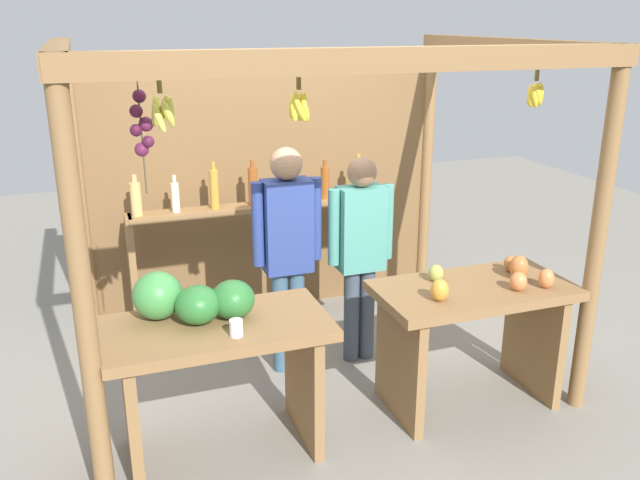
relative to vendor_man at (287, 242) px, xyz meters
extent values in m
plane|color=gray|center=(0.16, 0.01, -0.95)|extent=(12.00, 12.00, 0.00)
cylinder|color=olive|center=(-1.30, -1.06, 0.17)|extent=(0.10, 0.10, 2.25)
cylinder|color=olive|center=(1.62, -1.06, 0.17)|extent=(0.10, 0.10, 2.25)
cylinder|color=olive|center=(-1.30, 1.08, 0.17)|extent=(0.10, 0.10, 2.25)
cylinder|color=olive|center=(1.62, 1.08, 0.17)|extent=(0.10, 0.10, 2.25)
cube|color=olive|center=(0.16, -1.06, 1.23)|extent=(3.01, 0.12, 0.12)
cube|color=olive|center=(-1.30, 0.01, 1.23)|extent=(0.12, 2.25, 0.12)
cube|color=olive|center=(1.62, 0.01, 1.23)|extent=(0.12, 2.25, 0.12)
cube|color=brown|center=(0.16, 1.10, 0.06)|extent=(2.91, 0.04, 2.02)
cylinder|color=brown|center=(-0.86, -0.86, 1.12)|extent=(0.02, 0.02, 0.06)
ellipsoid|color=#D1CC4C|center=(-0.82, -0.87, 1.01)|extent=(0.04, 0.08, 0.15)
ellipsoid|color=#D1CC4C|center=(-0.85, -0.85, 1.02)|extent=(0.08, 0.06, 0.15)
ellipsoid|color=#D1CC4C|center=(-0.88, -0.83, 1.01)|extent=(0.06, 0.05, 0.15)
ellipsoid|color=#D1CC4C|center=(-0.88, -0.86, 1.01)|extent=(0.04, 0.09, 0.15)
ellipsoid|color=#D1CC4C|center=(-0.88, -0.89, 0.98)|extent=(0.08, 0.06, 0.15)
ellipsoid|color=#D1CC4C|center=(-0.83, -0.90, 1.00)|extent=(0.09, 0.07, 0.15)
cylinder|color=brown|center=(1.18, -0.91, 1.12)|extent=(0.02, 0.02, 0.06)
ellipsoid|color=gold|center=(1.21, -0.91, 1.00)|extent=(0.04, 0.07, 0.13)
ellipsoid|color=gold|center=(1.19, -0.90, 1.03)|extent=(0.07, 0.06, 0.13)
ellipsoid|color=gold|center=(1.18, -0.88, 1.02)|extent=(0.08, 0.04, 0.13)
ellipsoid|color=gold|center=(1.16, -0.90, 1.02)|extent=(0.06, 0.07, 0.13)
ellipsoid|color=gold|center=(1.15, -0.91, 1.01)|extent=(0.04, 0.07, 0.13)
ellipsoid|color=gold|center=(1.16, -0.94, 1.01)|extent=(0.06, 0.05, 0.13)
ellipsoid|color=gold|center=(1.18, -0.95, 1.02)|extent=(0.07, 0.04, 0.13)
ellipsoid|color=gold|center=(1.20, -0.93, 1.02)|extent=(0.06, 0.06, 0.13)
cylinder|color=brown|center=(-0.20, -0.92, 1.12)|extent=(0.02, 0.02, 0.06)
ellipsoid|color=yellow|center=(-0.18, -0.92, 1.02)|extent=(0.04, 0.08, 0.13)
ellipsoid|color=yellow|center=(-0.18, -0.91, 1.00)|extent=(0.06, 0.06, 0.13)
ellipsoid|color=yellow|center=(-0.20, -0.90, 1.02)|extent=(0.07, 0.04, 0.13)
ellipsoid|color=yellow|center=(-0.23, -0.89, 1.01)|extent=(0.06, 0.05, 0.13)
ellipsoid|color=yellow|center=(-0.23, -0.92, 1.00)|extent=(0.04, 0.07, 0.13)
ellipsoid|color=yellow|center=(-0.22, -0.94, 1.03)|extent=(0.05, 0.05, 0.13)
ellipsoid|color=yellow|center=(-0.21, -0.95, 1.00)|extent=(0.08, 0.04, 0.13)
ellipsoid|color=yellow|center=(-0.18, -0.95, 0.99)|extent=(0.07, 0.07, 0.13)
cylinder|color=#4C422D|center=(-0.95, -0.78, 0.88)|extent=(0.01, 0.01, 0.55)
sphere|color=#47142D|center=(-0.95, -0.77, 1.07)|extent=(0.06, 0.06, 0.06)
sphere|color=#47142D|center=(-0.97, -0.80, 1.01)|extent=(0.06, 0.06, 0.06)
sphere|color=#601E42|center=(-0.93, -0.79, 0.95)|extent=(0.07, 0.07, 0.07)
sphere|color=#47142D|center=(-0.98, -0.81, 0.92)|extent=(0.06, 0.06, 0.06)
sphere|color=#511938|center=(-0.92, -0.79, 0.86)|extent=(0.06, 0.06, 0.06)
sphere|color=#601E42|center=(-0.96, -0.78, 0.82)|extent=(0.07, 0.07, 0.07)
cube|color=olive|center=(-0.64, -0.80, -0.17)|extent=(1.22, 0.64, 0.06)
cube|color=olive|center=(-1.13, -0.80, -0.58)|extent=(0.06, 0.58, 0.75)
cube|color=olive|center=(-0.15, -0.80, -0.58)|extent=(0.06, 0.58, 0.75)
ellipsoid|color=#2D7533|center=(-0.54, -0.75, -0.04)|extent=(0.26, 0.26, 0.21)
ellipsoid|color=#2D7533|center=(-0.73, -0.75, -0.04)|extent=(0.34, 0.34, 0.21)
ellipsoid|color=#429347|center=(-0.93, -0.61, -0.01)|extent=(0.35, 0.35, 0.27)
cylinder|color=white|center=(-0.57, -0.98, -0.10)|extent=(0.07, 0.07, 0.09)
cube|color=olive|center=(0.96, -0.80, -0.17)|extent=(1.22, 0.64, 0.06)
cube|color=olive|center=(0.47, -0.80, -0.58)|extent=(0.06, 0.58, 0.75)
cube|color=olive|center=(1.45, -0.80, -0.58)|extent=(0.06, 0.58, 0.75)
ellipsoid|color=#CC7038|center=(1.28, -0.79, -0.07)|extent=(0.13, 0.13, 0.16)
ellipsoid|color=gold|center=(0.64, -0.92, -0.08)|extent=(0.15, 0.15, 0.13)
ellipsoid|color=#A8B24C|center=(0.77, -0.65, -0.09)|extent=(0.13, 0.13, 0.11)
ellipsoid|color=#E07F47|center=(1.36, -0.97, -0.08)|extent=(0.12, 0.12, 0.12)
ellipsoid|color=#E07F47|center=(1.17, -0.95, -0.08)|extent=(0.15, 0.15, 0.12)
ellipsoid|color=#CC7038|center=(1.32, -0.66, -0.09)|extent=(0.13, 0.13, 0.11)
cube|color=olive|center=(-0.97, 0.81, -0.45)|extent=(0.05, 0.20, 1.00)
cube|color=olive|center=(0.92, 0.81, -0.45)|extent=(0.05, 0.20, 1.00)
cube|color=olive|center=(-0.03, 0.81, 0.03)|extent=(1.89, 0.22, 0.04)
cylinder|color=#D8B266|center=(-0.91, 0.81, 0.17)|extent=(0.08, 0.08, 0.24)
cylinder|color=#D8B266|center=(-0.91, 0.81, 0.32)|extent=(0.04, 0.04, 0.06)
cylinder|color=silver|center=(-0.62, 0.81, 0.16)|extent=(0.06, 0.06, 0.22)
cylinder|color=silver|center=(-0.62, 0.81, 0.30)|extent=(0.03, 0.03, 0.06)
cylinder|color=gold|center=(-0.33, 0.81, 0.20)|extent=(0.07, 0.07, 0.30)
cylinder|color=gold|center=(-0.33, 0.81, 0.37)|extent=(0.03, 0.03, 0.06)
cylinder|color=#994C1E|center=(-0.03, 0.81, 0.19)|extent=(0.07, 0.07, 0.30)
cylinder|color=#994C1E|center=(-0.03, 0.81, 0.37)|extent=(0.03, 0.03, 0.06)
cylinder|color=#338C4C|center=(0.26, 0.81, 0.17)|extent=(0.06, 0.06, 0.24)
cylinder|color=#338C4C|center=(0.26, 0.81, 0.32)|extent=(0.03, 0.03, 0.06)
cylinder|color=#994C1E|center=(0.56, 0.81, 0.17)|extent=(0.07, 0.07, 0.26)
cylinder|color=#994C1E|center=(0.56, 0.81, 0.33)|extent=(0.03, 0.03, 0.06)
cylinder|color=gold|center=(0.85, 0.81, 0.19)|extent=(0.07, 0.07, 0.28)
cylinder|color=gold|center=(0.85, 0.81, 0.36)|extent=(0.03, 0.03, 0.06)
cylinder|color=#3B5E77|center=(-0.06, 0.00, -0.58)|extent=(0.11, 0.11, 0.75)
cylinder|color=#3B5E77|center=(0.06, 0.00, -0.58)|extent=(0.11, 0.11, 0.75)
cube|color=#2D428C|center=(0.00, 0.00, 0.11)|extent=(0.32, 0.19, 0.63)
cylinder|color=#2D428C|center=(-0.20, 0.00, 0.14)|extent=(0.08, 0.08, 0.57)
cylinder|color=#2D428C|center=(0.20, 0.00, 0.14)|extent=(0.08, 0.08, 0.57)
sphere|color=tan|center=(0.00, 0.00, 0.53)|extent=(0.22, 0.22, 0.22)
cylinder|color=#3E4A59|center=(0.46, -0.02, -0.60)|extent=(0.11, 0.11, 0.70)
cylinder|color=#3E4A59|center=(0.58, -0.02, -0.60)|extent=(0.11, 0.11, 0.70)
cube|color=teal|center=(0.52, -0.02, 0.04)|extent=(0.32, 0.19, 0.59)
cylinder|color=teal|center=(0.32, -0.02, 0.07)|extent=(0.08, 0.08, 0.53)
cylinder|color=teal|center=(0.72, -0.02, 0.07)|extent=(0.08, 0.08, 0.53)
sphere|color=#997051|center=(0.52, -0.02, 0.44)|extent=(0.20, 0.20, 0.20)
camera|label=1|loc=(-1.21, -4.07, 1.42)|focal=37.42mm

